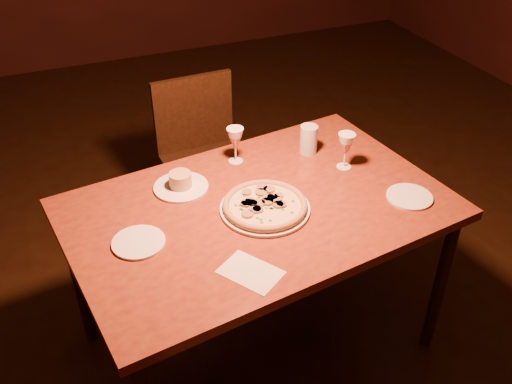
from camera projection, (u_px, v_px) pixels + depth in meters
name	position (u px, v px, depth m)	size (l,w,h in m)	color
floor	(280.00, 285.00, 3.06)	(7.00, 7.00, 0.00)	black
dining_table	(258.00, 219.00, 2.33)	(1.62, 1.16, 0.81)	brown
chair_far	(204.00, 154.00, 3.16)	(0.47, 0.47, 0.93)	black
pizza_plate	(265.00, 206.00, 2.25)	(0.36, 0.36, 0.04)	white
ramekin_saucer	(181.00, 183.00, 2.38)	(0.23, 0.23, 0.07)	white
wine_glass_far	(235.00, 145.00, 2.52)	(0.08, 0.08, 0.17)	#CA6C54
wine_glass_right	(345.00, 151.00, 2.48)	(0.08, 0.08, 0.17)	#CA6C54
water_tumbler	(309.00, 139.00, 2.59)	(0.08, 0.08, 0.13)	silver
side_plate_left	(139.00, 242.00, 2.10)	(0.20, 0.20, 0.01)	white
side_plate_near	(409.00, 197.00, 2.33)	(0.19, 0.19, 0.01)	white
menu_card	(251.00, 272.00, 1.97)	(0.14, 0.21, 0.00)	silver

